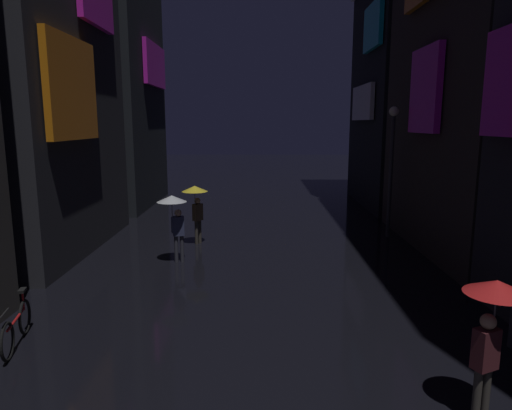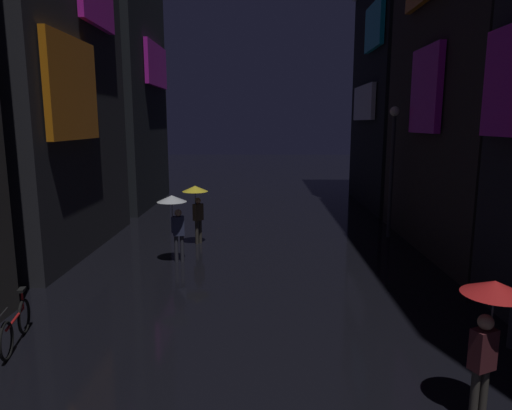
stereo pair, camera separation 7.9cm
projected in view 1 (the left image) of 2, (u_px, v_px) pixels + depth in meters
building_left_mid at (19, 2)px, 14.34m from camera, size 4.25×7.77×16.03m
building_right_far at (409, 1)px, 22.53m from camera, size 4.25×7.47×20.41m
pedestrian_foreground_left_clear at (174, 210)px, 13.90m from camera, size 0.90×0.90×2.12m
pedestrian_near_crossing_yellow at (196, 198)px, 16.01m from camera, size 0.90×0.90×2.12m
pedestrian_midstreet_left_red at (493, 312)px, 6.41m from camera, size 0.90×0.90×2.12m
bicycle_parked_at_storefront at (17, 327)px, 8.84m from camera, size 0.44×1.79×0.96m
streetlamp_right_far at (392, 155)px, 16.87m from camera, size 0.36×0.36×4.87m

